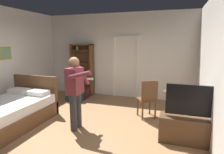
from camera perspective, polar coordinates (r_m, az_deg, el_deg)
ground_plane at (r=4.45m, az=-9.67°, el=-15.26°), size 6.30×6.30×0.00m
wall_back at (r=6.75m, az=1.64°, el=6.41°), size 5.45×0.12×2.89m
wall_right at (r=3.64m, az=29.84°, el=1.56°), size 0.12×5.97×2.89m
doorway_frame at (r=6.61m, az=4.08°, el=4.35°), size 0.93×0.08×2.13m
bed at (r=5.14m, az=-28.09°, el=-9.16°), size 1.37×2.03×1.02m
bookshelf at (r=7.05m, az=-8.76°, el=2.73°), size 0.81×0.32×1.84m
tv_flatscreen at (r=4.05m, az=22.74°, el=-13.58°), size 1.20×0.40×1.14m
side_table at (r=5.09m, az=18.17°, el=-6.68°), size 0.57×0.57×0.70m
laptop at (r=4.98m, az=18.05°, el=-3.64°), size 0.34×0.35×0.16m
bottle_on_table at (r=4.94m, az=20.01°, el=-3.37°), size 0.06×0.06×0.22m
wooden_chair at (r=4.91m, az=10.66°, el=-6.02°), size 0.58×0.58×0.99m
person_blue_shirt at (r=4.22m, az=-10.85°, el=-3.49°), size 0.67×0.53×1.61m
suitcase_dark at (r=6.47m, az=-10.90°, el=-5.18°), size 0.64×0.46×0.40m
suitcase_small at (r=6.72m, az=-9.25°, el=-4.76°), size 0.51×0.35×0.35m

